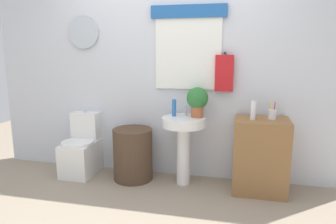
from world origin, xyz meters
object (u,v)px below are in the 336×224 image
at_px(laundry_hamper, 133,154).
at_px(toothbrush_cup, 272,114).
at_px(potted_plant, 197,100).
at_px(soap_bottle, 174,108).
at_px(wooden_cabinet, 260,156).
at_px(toilet, 82,150).
at_px(lotion_bottle, 253,110).
at_px(pedestal_sink, 184,135).

height_order(laundry_hamper, toothbrush_cup, toothbrush_cup).
height_order(laundry_hamper, potted_plant, potted_plant).
height_order(soap_bottle, potted_plant, potted_plant).
distance_m(soap_bottle, potted_plant, 0.28).
height_order(wooden_cabinet, toothbrush_cup, toothbrush_cup).
xyz_separation_m(toilet, laundry_hamper, (0.67, -0.03, 0.01)).
xyz_separation_m(wooden_cabinet, soap_bottle, (-0.95, 0.05, 0.47)).
xyz_separation_m(potted_plant, toothbrush_cup, (0.79, -0.04, -0.12)).
relative_size(potted_plant, toothbrush_cup, 1.79).
xyz_separation_m(soap_bottle, lotion_bottle, (0.85, -0.09, 0.03)).
relative_size(pedestal_sink, toothbrush_cup, 4.18).
height_order(toilet, lotion_bottle, lotion_bottle).
distance_m(lotion_bottle, toothbrush_cup, 0.21).
height_order(laundry_hamper, soap_bottle, soap_bottle).
height_order(wooden_cabinet, soap_bottle, soap_bottle).
distance_m(toilet, toothbrush_cup, 2.27).
bearing_deg(lotion_bottle, wooden_cabinet, 22.27).
xyz_separation_m(toilet, soap_bottle, (1.16, 0.02, 0.58)).
distance_m(laundry_hamper, wooden_cabinet, 1.43).
bearing_deg(soap_bottle, potted_plant, 2.20).
relative_size(pedestal_sink, potted_plant, 2.33).
xyz_separation_m(toilet, wooden_cabinet, (2.11, -0.03, 0.11)).
relative_size(laundry_hamper, lotion_bottle, 3.14).
xyz_separation_m(laundry_hamper, potted_plant, (0.74, 0.06, 0.66)).
height_order(pedestal_sink, lotion_bottle, lotion_bottle).
xyz_separation_m(soap_bottle, toothbrush_cup, (1.05, -0.03, -0.02)).
bearing_deg(wooden_cabinet, toilet, 179.08).
bearing_deg(toilet, laundry_hamper, -2.88).
relative_size(laundry_hamper, wooden_cabinet, 0.76).
height_order(toilet, potted_plant, potted_plant).
bearing_deg(soap_bottle, wooden_cabinet, -3.01).
distance_m(wooden_cabinet, potted_plant, 0.89).
bearing_deg(toothbrush_cup, pedestal_sink, -178.77).
height_order(pedestal_sink, toothbrush_cup, toothbrush_cup).
bearing_deg(lotion_bottle, potted_plant, 170.41).
bearing_deg(soap_bottle, toothbrush_cup, -1.65).
height_order(laundry_hamper, lotion_bottle, lotion_bottle).
relative_size(toilet, lotion_bottle, 3.93).
height_order(soap_bottle, lotion_bottle, lotion_bottle).
bearing_deg(laundry_hamper, potted_plant, 4.62).
bearing_deg(wooden_cabinet, soap_bottle, 176.99).
bearing_deg(toilet, soap_bottle, 0.80).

